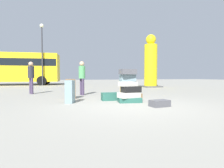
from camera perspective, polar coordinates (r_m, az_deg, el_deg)
ground_plane at (r=5.47m, az=5.87°, el=-6.82°), size 80.00×80.00×0.00m
suitcase_tower at (r=6.07m, az=5.47°, el=-1.38°), size 0.83×0.60×1.12m
suitcase_charcoal_behind_tower at (r=5.40m, az=15.00°, el=-5.99°), size 0.59×0.40×0.19m
suitcase_tan_foreground_far at (r=7.70m, az=3.40°, el=-2.00°), size 0.31×0.38×0.56m
suitcase_brown_foreground_near at (r=7.28m, az=7.00°, el=-3.81°), size 0.73×0.61×0.18m
suitcase_slate_left_side at (r=6.05m, az=-13.30°, el=-2.39°), size 0.36×0.45×0.75m
suitcase_brown_upright_blue at (r=7.16m, az=-13.15°, el=-1.54°), size 0.37×0.38×0.78m
suitcase_teal_white_trunk at (r=6.55m, az=-0.26°, el=-4.01°), size 0.73×0.37×0.28m
person_bearded_onlooker at (r=9.77m, az=-24.51°, el=2.70°), size 0.30×0.32×1.61m
person_tourist_with_camera at (r=8.44m, az=-9.60°, el=2.84°), size 0.30×0.33×1.58m
yellow_dummy_statue at (r=14.99m, az=12.29°, el=6.35°), size 1.46×1.46×4.28m
parked_bus at (r=20.37m, az=-28.47°, el=4.86°), size 8.54×3.58×3.15m
lamp_post at (r=18.47m, az=-21.51°, el=11.51°), size 0.36×0.36×5.83m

